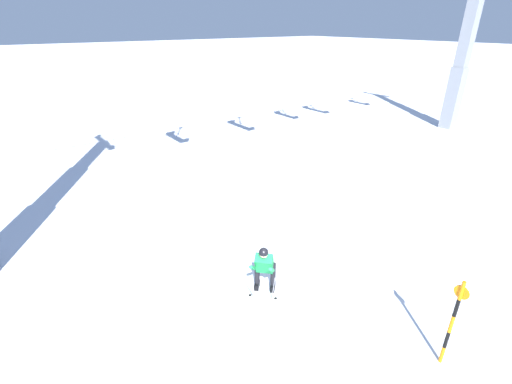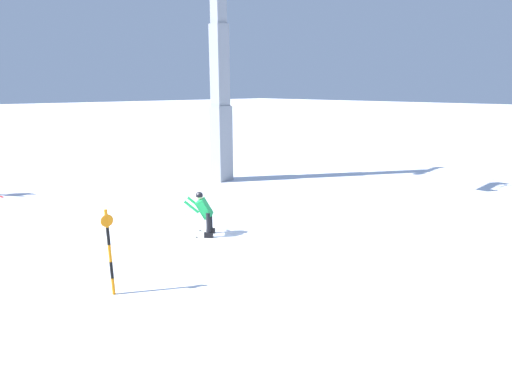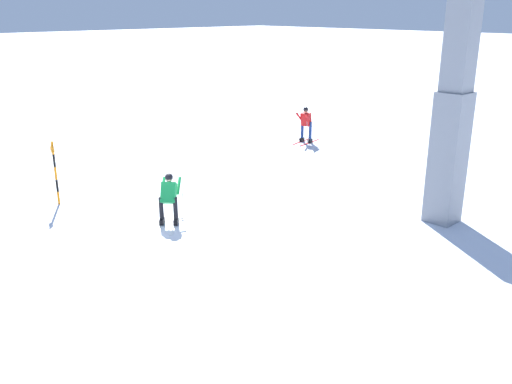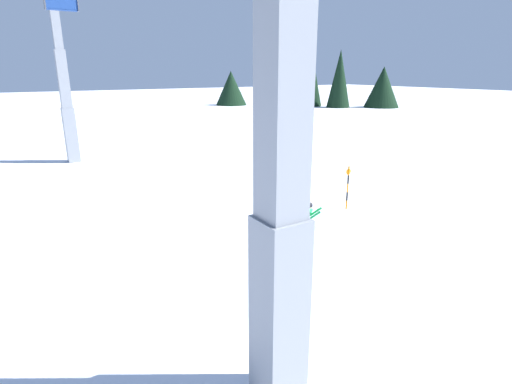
{
  "view_description": "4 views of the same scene",
  "coord_description": "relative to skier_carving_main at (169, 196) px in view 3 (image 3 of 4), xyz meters",
  "views": [
    {
      "loc": [
        -4.42,
        -4.94,
        6.24
      ],
      "look_at": [
        0.63,
        1.84,
        2.23
      ],
      "focal_mm": 25.28,
      "sensor_mm": 36.0,
      "label": 1
    },
    {
      "loc": [
        9.8,
        -6.3,
        4.56
      ],
      "look_at": [
        1.0,
        2.03,
        1.38
      ],
      "focal_mm": 27.75,
      "sensor_mm": 36.0,
      "label": 2
    },
    {
      "loc": [
        8.56,
        13.22,
        5.91
      ],
      "look_at": [
        -0.27,
        3.98,
        1.65
      ],
      "focal_mm": 38.91,
      "sensor_mm": 36.0,
      "label": 3
    },
    {
      "loc": [
        -10.96,
        9.8,
        6.15
      ],
      "look_at": [
        1.03,
        2.29,
        1.84
      ],
      "focal_mm": 27.96,
      "sensor_mm": 36.0,
      "label": 4
    }
  ],
  "objects": [
    {
      "name": "ground_plane",
      "position": [
        -0.03,
        -0.7,
        -0.82
      ],
      "size": [
        260.0,
        260.0,
        0.0
      ],
      "primitive_type": "plane",
      "color": "white"
    },
    {
      "name": "skier_carving_main",
      "position": [
        0.0,
        0.0,
        0.0
      ],
      "size": [
        1.58,
        1.54,
        1.57
      ],
      "color": "white",
      "rests_on": "ground_plane"
    },
    {
      "name": "lift_tower_near",
      "position": [
        -5.8,
        5.35,
        4.07
      ],
      "size": [
        0.82,
        3.07,
        11.78
      ],
      "color": "gray",
      "rests_on": "ground_plane"
    },
    {
      "name": "trail_marker_pole",
      "position": [
        1.61,
        -3.75,
        0.27
      ],
      "size": [
        0.07,
        0.28,
        2.03
      ],
      "color": "orange",
      "rests_on": "ground_plane"
    },
    {
      "name": "skier_distant_uphill",
      "position": [
        -10.39,
        -3.98,
        0.13
      ],
      "size": [
        1.68,
        0.83,
        1.67
      ],
      "color": "red",
      "rests_on": "ground_plane"
    }
  ]
}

